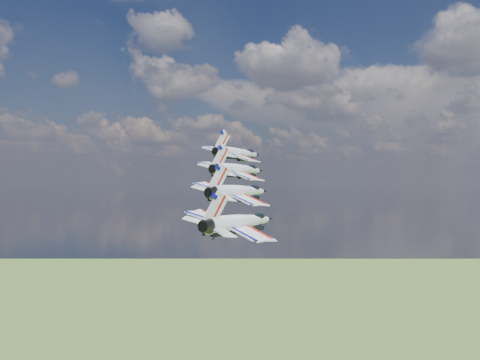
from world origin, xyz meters
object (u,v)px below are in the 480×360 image
Objects in this scene: jet_1 at (240,170)px; jet_3 at (242,222)px; jet_2 at (241,192)px; jet_0 at (239,153)px.

jet_3 is at bearing -55.73° from jet_1.
jet_0 is at bearing 124.27° from jet_2.
jet_0 is 1.00× the size of jet_2.
jet_1 is 1.00× the size of jet_2.
jet_0 is at bearing 124.27° from jet_3.
jet_3 is (13.62, -18.52, -6.47)m from jet_1.
jet_3 is (20.44, -27.78, -9.71)m from jet_0.
jet_2 is at bearing -55.73° from jet_1.
jet_1 is at bearing 124.27° from jet_3.
jet_1 is 23.88m from jet_3.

